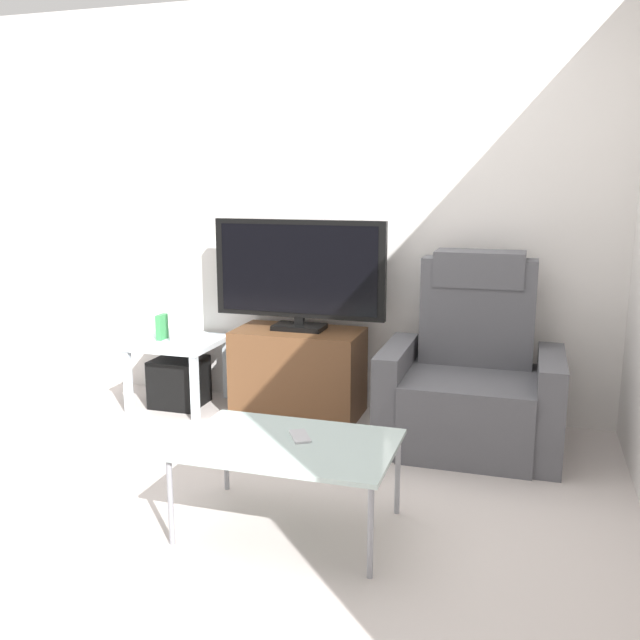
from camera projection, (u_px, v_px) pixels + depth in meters
name	position (u px, v px, depth m)	size (l,w,h in m)	color
ground_plane	(261.00, 466.00, 3.63)	(6.40, 6.40, 0.00)	#BCB2AD
wall_back	(323.00, 208.00, 4.42)	(6.40, 0.06, 2.60)	silver
tv_stand	(299.00, 372.00, 4.39)	(0.80, 0.44, 0.55)	brown
television	(299.00, 272.00, 4.28)	(1.10, 0.20, 0.69)	black
recliner_armchair	(472.00, 380.00, 3.88)	(0.98, 0.78, 1.08)	#515156
side_table	(178.00, 350.00, 4.54)	(0.54, 0.54, 0.45)	silver
subwoofer_box	(179.00, 382.00, 4.59)	(0.32, 0.32, 0.32)	black
book_upright	(162.00, 327.00, 4.52)	(0.04, 0.10, 0.17)	#388C4C
game_console	(182.00, 321.00, 4.50)	(0.07, 0.20, 0.25)	white
coffee_table	(289.00, 447.00, 2.92)	(0.90, 0.60, 0.39)	#B2C6C1
cell_phone	(300.00, 436.00, 2.96)	(0.07, 0.15, 0.01)	#B7B7BC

